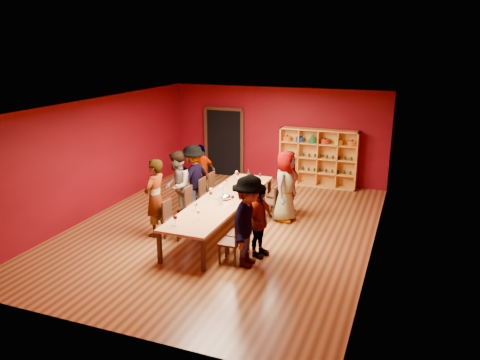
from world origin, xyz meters
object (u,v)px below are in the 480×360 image
Objects in this scene: shelving_unit at (318,155)px; chair_person_right_0 at (234,240)px; spittoon_bowl at (225,197)px; person_left_4 at (201,174)px; chair_person_right_3 at (272,200)px; chair_person_left_4 at (215,187)px; person_left_3 at (193,177)px; chair_person_left_1 at (171,217)px; person_right_3 at (285,186)px; chair_person_right_4 at (279,193)px; chair_person_right_1 at (242,231)px; chair_person_left_3 at (206,193)px; chair_person_left_2 at (193,202)px; person_right_4 at (291,182)px; wine_bottle at (249,177)px; person_right_1 at (259,222)px; person_left_2 at (177,186)px; person_left_1 at (155,198)px; person_right_0 at (249,221)px; tasting_table at (223,201)px.

chair_person_right_0 is at bearing -94.71° from shelving_unit.
shelving_unit is 8.74× the size of spittoon_bowl.
chair_person_right_3 is (2.24, -0.53, -0.33)m from person_left_4.
chair_person_left_4 is 1.00× the size of chair_person_right_3.
person_left_3 is 3.42m from chair_person_right_0.
chair_person_left_1 is at bearing 24.19° from person_left_3.
person_left_4 is 0.92× the size of person_right_3.
person_left_4 reaches higher than chair_person_right_4.
chair_person_right_1 is 1.00× the size of chair_person_right_4.
spittoon_bowl is (0.96, -1.00, 0.32)m from chair_person_left_3.
spittoon_bowl is (-1.19, -1.06, -0.08)m from person_right_3.
chair_person_left_2 is 0.53× the size of person_right_4.
wine_bottle is at bearing 115.33° from person_left_4.
person_left_3 is 1.15× the size of person_right_1.
person_left_2 reaches higher than person_left_3.
person_left_2 is 2.43m from chair_person_right_3.
person_left_2 is 1.15× the size of person_right_1.
person_left_3 is (0.05, 0.82, -0.00)m from person_left_2.
person_right_4 is (0.30, 3.27, 0.34)m from chair_person_right_0.
person_right_3 is 0.80m from chair_person_right_4.
person_left_3 reaches higher than chair_person_left_2.
chair_person_left_2 is at bearing -140.70° from chair_person_right_4.
chair_person_right_4 is (0.00, 2.79, 0.00)m from chair_person_right_1.
spittoon_bowl is (-1.35, -4.31, -0.17)m from shelving_unit.
person_left_2 is at bearing -175.77° from person_left_1.
person_right_4 is (-0.01, 3.27, -0.11)m from person_right_0.
person_right_3 is at bearing 40.78° from tasting_table.
person_right_4 is (0.30, 0.00, 0.34)m from chair_person_right_4.
person_right_3 reaches higher than chair_person_right_1.
person_left_2 is at bearing -158.49° from chair_person_right_3.
person_left_2 is 2.01m from wine_bottle.
person_left_1 is at bearing -20.29° from person_left_2.
shelving_unit reaches higher than chair_person_right_0.
chair_person_left_4 is 3.67m from chair_person_right_0.
person_left_3 is at bearing 27.76° from person_left_4.
chair_person_right_4 is (-0.49, -2.64, -0.49)m from shelving_unit.
person_left_4 reaches higher than chair_person_left_1.
tasting_table is 1.35m from person_left_2.
chair_person_left_2 is 1.51m from person_left_4.
person_left_3 is 1.98× the size of chair_person_right_0.
wine_bottle is (-1.19, 0.58, -0.03)m from person_right_3.
person_left_4 is 1.08× the size of person_right_1.
chair_person_right_3 is (2.22, 1.97, -0.42)m from person_left_1.
person_left_4 is (-0.42, 2.50, 0.33)m from chair_person_left_1.
shelving_unit is 3.25m from person_right_3.
chair_person_right_3 is (2.24, 0.88, -0.39)m from person_left_2.
chair_person_right_4 is (-0.33, 0.61, -0.40)m from person_right_3.
person_left_2 reaches higher than wine_bottle.
chair_person_right_0 is 0.47× the size of person_right_0.
person_left_4 is at bearing -162.13° from person_left_3.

